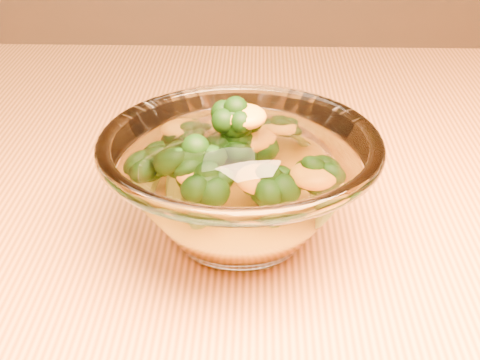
% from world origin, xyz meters
% --- Properties ---
extents(table, '(1.20, 0.80, 0.75)m').
position_xyz_m(table, '(0.00, 0.00, 0.65)').
color(table, '#D37E3F').
rests_on(table, ground).
extents(glass_bowl, '(0.19, 0.19, 0.08)m').
position_xyz_m(glass_bowl, '(0.04, -0.02, 0.79)').
color(glass_bowl, white).
rests_on(glass_bowl, table).
extents(cheese_sauce, '(0.10, 0.10, 0.03)m').
position_xyz_m(cheese_sauce, '(0.04, -0.02, 0.78)').
color(cheese_sauce, '#FFB315').
rests_on(cheese_sauce, glass_bowl).
extents(broccoli_heap, '(0.12, 0.11, 0.07)m').
position_xyz_m(broccoli_heap, '(0.03, -0.01, 0.81)').
color(broccoli_heap, black).
rests_on(broccoli_heap, cheese_sauce).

